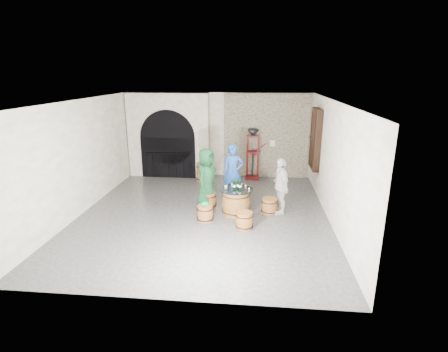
# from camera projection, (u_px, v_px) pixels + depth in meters

# --- Properties ---
(ground) EXTENTS (8.00, 8.00, 0.00)m
(ground) POSITION_uv_depth(u_px,v_px,m) (204.00, 214.00, 10.06)
(ground) COLOR #2E2E31
(ground) RESTS_ON ground
(wall_back) EXTENTS (8.00, 0.00, 8.00)m
(wall_back) POSITION_uv_depth(u_px,v_px,m) (219.00, 135.00, 13.42)
(wall_back) COLOR white
(wall_back) RESTS_ON ground
(wall_front) EXTENTS (8.00, 0.00, 8.00)m
(wall_front) POSITION_uv_depth(u_px,v_px,m) (166.00, 218.00, 5.79)
(wall_front) COLOR white
(wall_front) RESTS_ON ground
(wall_left) EXTENTS (0.00, 8.00, 8.00)m
(wall_left) POSITION_uv_depth(u_px,v_px,m) (81.00, 157.00, 9.93)
(wall_left) COLOR white
(wall_left) RESTS_ON ground
(wall_right) EXTENTS (0.00, 8.00, 8.00)m
(wall_right) POSITION_uv_depth(u_px,v_px,m) (333.00, 163.00, 9.28)
(wall_right) COLOR white
(wall_right) RESTS_ON ground
(ceiling) EXTENTS (8.00, 8.00, 0.00)m
(ceiling) POSITION_uv_depth(u_px,v_px,m) (202.00, 101.00, 9.15)
(ceiling) COLOR beige
(ceiling) RESTS_ON wall_back
(stone_facing_panel) EXTENTS (3.20, 0.12, 3.18)m
(stone_facing_panel) POSITION_uv_depth(u_px,v_px,m) (266.00, 136.00, 13.20)
(stone_facing_panel) COLOR gray
(stone_facing_panel) RESTS_ON ground
(arched_opening) EXTENTS (3.10, 0.60, 3.19)m
(arched_opening) POSITION_uv_depth(u_px,v_px,m) (169.00, 136.00, 13.35)
(arched_opening) COLOR white
(arched_opening) RESTS_ON ground
(shuttered_window) EXTENTS (0.23, 1.10, 2.00)m
(shuttered_window) POSITION_uv_depth(u_px,v_px,m) (315.00, 139.00, 11.52)
(shuttered_window) COLOR black
(shuttered_window) RESTS_ON wall_right
(barrel_table) EXTENTS (0.97, 0.97, 0.75)m
(barrel_table) POSITION_uv_depth(u_px,v_px,m) (236.00, 202.00, 9.95)
(barrel_table) COLOR brown
(barrel_table) RESTS_ON ground
(barrel_stool_left) EXTENTS (0.46, 0.46, 0.44)m
(barrel_stool_left) POSITION_uv_depth(u_px,v_px,m) (209.00, 200.00, 10.53)
(barrel_stool_left) COLOR brown
(barrel_stool_left) RESTS_ON ground
(barrel_stool_far) EXTENTS (0.46, 0.46, 0.44)m
(barrel_stool_far) POSITION_uv_depth(u_px,v_px,m) (233.00, 195.00, 10.93)
(barrel_stool_far) COLOR brown
(barrel_stool_far) RESTS_ON ground
(barrel_stool_right) EXTENTS (0.46, 0.46, 0.44)m
(barrel_stool_right) POSITION_uv_depth(u_px,v_px,m) (269.00, 206.00, 10.07)
(barrel_stool_right) COLOR brown
(barrel_stool_right) RESTS_ON ground
(barrel_stool_near_right) EXTENTS (0.46, 0.46, 0.44)m
(barrel_stool_near_right) POSITION_uv_depth(u_px,v_px,m) (244.00, 220.00, 9.08)
(barrel_stool_near_right) COLOR brown
(barrel_stool_near_right) RESTS_ON ground
(barrel_stool_near_left) EXTENTS (0.46, 0.46, 0.44)m
(barrel_stool_near_left) POSITION_uv_depth(u_px,v_px,m) (205.00, 213.00, 9.55)
(barrel_stool_near_left) COLOR brown
(barrel_stool_near_left) RESTS_ON ground
(green_cap) EXTENTS (0.25, 0.21, 0.11)m
(green_cap) POSITION_uv_depth(u_px,v_px,m) (205.00, 204.00, 9.47)
(green_cap) COLOR #0B8248
(green_cap) RESTS_ON barrel_stool_near_left
(person_green) EXTENTS (0.80, 1.01, 1.80)m
(person_green) POSITION_uv_depth(u_px,v_px,m) (206.00, 178.00, 10.37)
(person_green) COLOR #103B20
(person_green) RESTS_ON ground
(person_blue) EXTENTS (0.71, 0.52, 1.81)m
(person_blue) POSITION_uv_depth(u_px,v_px,m) (233.00, 172.00, 10.94)
(person_blue) COLOR #1A4493
(person_blue) RESTS_ON ground
(person_white) EXTENTS (0.65, 1.03, 1.62)m
(person_white) POSITION_uv_depth(u_px,v_px,m) (281.00, 186.00, 9.92)
(person_white) COLOR beige
(person_white) RESTS_ON ground
(wine_bottle_left) EXTENTS (0.08, 0.08, 0.32)m
(wine_bottle_left) POSITION_uv_depth(u_px,v_px,m) (234.00, 185.00, 9.80)
(wine_bottle_left) COLOR black
(wine_bottle_left) RESTS_ON barrel_table
(wine_bottle_center) EXTENTS (0.08, 0.08, 0.32)m
(wine_bottle_center) POSITION_uv_depth(u_px,v_px,m) (240.00, 185.00, 9.78)
(wine_bottle_center) COLOR black
(wine_bottle_center) RESTS_ON barrel_table
(wine_bottle_right) EXTENTS (0.08, 0.08, 0.32)m
(wine_bottle_right) POSITION_uv_depth(u_px,v_px,m) (238.00, 184.00, 9.85)
(wine_bottle_right) COLOR black
(wine_bottle_right) RESTS_ON barrel_table
(tasting_glass_a) EXTENTS (0.05, 0.05, 0.10)m
(tasting_glass_a) POSITION_uv_depth(u_px,v_px,m) (225.00, 187.00, 9.86)
(tasting_glass_a) COLOR orange
(tasting_glass_a) RESTS_ON barrel_table
(tasting_glass_b) EXTENTS (0.05, 0.05, 0.10)m
(tasting_glass_b) POSITION_uv_depth(u_px,v_px,m) (246.00, 186.00, 9.93)
(tasting_glass_b) COLOR orange
(tasting_glass_b) RESTS_ON barrel_table
(tasting_glass_c) EXTENTS (0.05, 0.05, 0.10)m
(tasting_glass_c) POSITION_uv_depth(u_px,v_px,m) (232.00, 185.00, 10.05)
(tasting_glass_c) COLOR orange
(tasting_glass_c) RESTS_ON barrel_table
(tasting_glass_d) EXTENTS (0.05, 0.05, 0.10)m
(tasting_glass_d) POSITION_uv_depth(u_px,v_px,m) (242.00, 185.00, 10.05)
(tasting_glass_d) COLOR orange
(tasting_glass_d) RESTS_ON barrel_table
(tasting_glass_e) EXTENTS (0.05, 0.05, 0.10)m
(tasting_glass_e) POSITION_uv_depth(u_px,v_px,m) (249.00, 190.00, 9.66)
(tasting_glass_e) COLOR orange
(tasting_glass_e) RESTS_ON barrel_table
(tasting_glass_f) EXTENTS (0.05, 0.05, 0.10)m
(tasting_glass_f) POSITION_uv_depth(u_px,v_px,m) (227.00, 187.00, 9.89)
(tasting_glass_f) COLOR orange
(tasting_glass_f) RESTS_ON barrel_table
(side_barrel) EXTENTS (0.52, 0.52, 0.70)m
(side_barrel) POSITION_uv_depth(u_px,v_px,m) (203.00, 172.00, 13.01)
(side_barrel) COLOR brown
(side_barrel) RESTS_ON ground
(corking_press) EXTENTS (0.78, 0.44, 1.91)m
(corking_press) POSITION_uv_depth(u_px,v_px,m) (253.00, 150.00, 13.06)
(corking_press) COLOR #4B0C0C
(corking_press) RESTS_ON ground
(control_box) EXTENTS (0.18, 0.10, 0.22)m
(control_box) POSITION_uv_depth(u_px,v_px,m) (273.00, 143.00, 13.17)
(control_box) COLOR silver
(control_box) RESTS_ON wall_back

